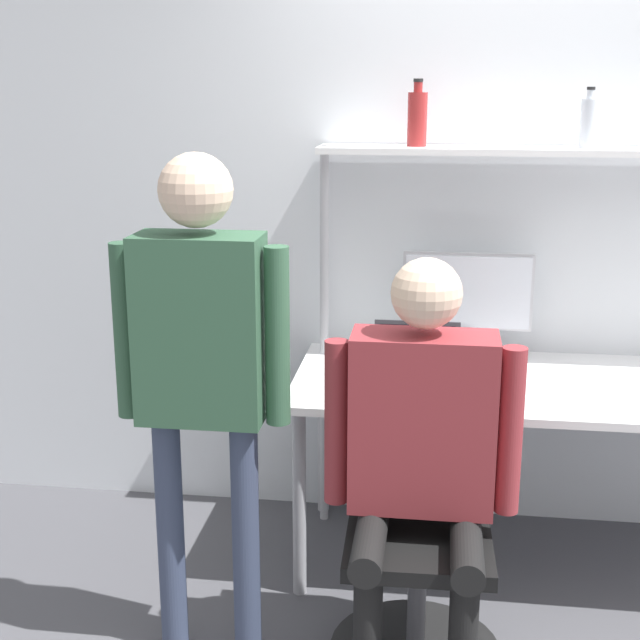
# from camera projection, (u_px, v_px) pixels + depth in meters

# --- Properties ---
(ground_plane) EXTENTS (12.00, 12.00, 0.00)m
(ground_plane) POSITION_uv_depth(u_px,v_px,m) (580.00, 626.00, 3.14)
(ground_plane) COLOR #4C4C51
(wall_back) EXTENTS (8.00, 0.06, 2.70)m
(wall_back) POSITION_uv_depth(u_px,v_px,m) (575.00, 212.00, 3.60)
(wall_back) COLOR silver
(wall_back) RESTS_ON ground_plane
(desk) EXTENTS (2.15, 0.80, 0.76)m
(desk) POSITION_uv_depth(u_px,v_px,m) (578.00, 399.00, 3.36)
(desk) COLOR white
(desk) RESTS_ON ground_plane
(shelf_unit) EXTENTS (2.04, 0.26, 1.62)m
(shelf_unit) POSITION_uv_depth(u_px,v_px,m) (582.00, 201.00, 3.42)
(shelf_unit) COLOR white
(shelf_unit) RESTS_ON ground_plane
(monitor) EXTENTS (0.52, 0.22, 0.44)m
(monitor) POSITION_uv_depth(u_px,v_px,m) (467.00, 301.00, 3.57)
(monitor) COLOR #B7B7BC
(monitor) RESTS_ON desk
(laptop) EXTENTS (0.32, 0.23, 0.24)m
(laptop) POSITION_uv_depth(u_px,v_px,m) (416.00, 370.00, 3.30)
(laptop) COLOR #333338
(laptop) RESTS_ON desk
(cell_phone) EXTENTS (0.07, 0.15, 0.01)m
(cell_phone) POSITION_uv_depth(u_px,v_px,m) (480.00, 390.00, 3.26)
(cell_phone) COLOR black
(cell_phone) RESTS_ON desk
(office_chair) EXTENTS (0.56, 0.56, 0.92)m
(office_chair) POSITION_uv_depth(u_px,v_px,m) (417.00, 581.00, 2.91)
(office_chair) COLOR black
(office_chair) RESTS_ON ground_plane
(person_seated) EXTENTS (0.61, 0.47, 1.36)m
(person_seated) POSITION_uv_depth(u_px,v_px,m) (422.00, 438.00, 2.73)
(person_seated) COLOR black
(person_seated) RESTS_ON ground_plane
(person_standing) EXTENTS (0.56, 0.22, 1.66)m
(person_standing) POSITION_uv_depth(u_px,v_px,m) (201.00, 348.00, 2.75)
(person_standing) COLOR #38425B
(person_standing) RESTS_ON ground_plane
(bottle_clear) EXTENTS (0.06, 0.06, 0.22)m
(bottle_clear) POSITION_uv_depth(u_px,v_px,m) (589.00, 122.00, 3.35)
(bottle_clear) COLOR silver
(bottle_clear) RESTS_ON shelf_unit
(bottle_red) EXTENTS (0.08, 0.08, 0.25)m
(bottle_red) POSITION_uv_depth(u_px,v_px,m) (417.00, 118.00, 3.43)
(bottle_red) COLOR maroon
(bottle_red) RESTS_ON shelf_unit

